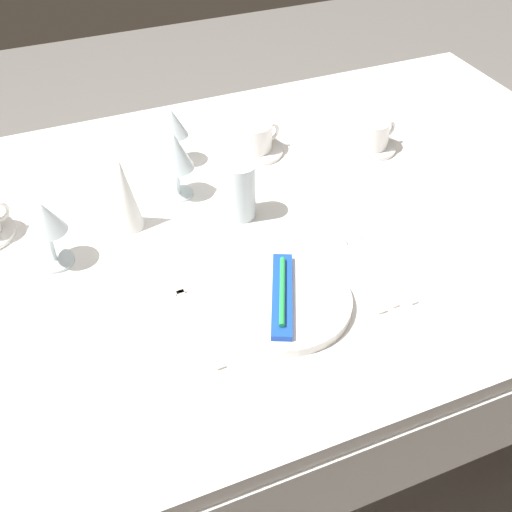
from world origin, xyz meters
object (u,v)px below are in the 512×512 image
Objects in this scene: spoon_soup at (356,261)px; drink_tumbler at (240,191)px; fork_outer at (194,317)px; wine_glass_left at (45,221)px; dinner_plate at (282,301)px; coffee_cup_left at (372,133)px; dinner_knife at (354,274)px; coffee_cup_far at (255,136)px; napkin_folded at (124,194)px; toothbrush_package at (282,294)px; wine_glass_right at (172,126)px; spoon_dessert at (372,257)px; wine_glass_centre at (175,154)px.

spoon_soup is 0.28m from drink_tumbler.
wine_glass_left is at bearing 128.84° from fork_outer.
coffee_cup_left is at bearing 44.01° from dinner_plate.
dinner_knife is 2.14× the size of coffee_cup_far.
coffee_cup_far is at bearing 93.19° from spoon_soup.
fork_outer is 1.87× the size of drink_tumbler.
napkin_folded reaches higher than spoon_soup.
toothbrush_package is at bearing -164.07° from spoon_soup.
fork_outer is at bearing -103.77° from wine_glass_right.
wine_glass_right is (-0.03, 0.53, 0.09)m from dinner_plate.
drink_tumbler is at bearing 0.40° from wine_glass_left.
spoon_dessert is 1.69× the size of wine_glass_right.
spoon_dessert is at bearing -50.78° from drink_tumbler.
fork_outer is 0.32m from napkin_folded.
coffee_cup_far is at bearing 97.58° from spoon_dessert.
toothbrush_package is at bearing 0.00° from dinner_plate.
fork_outer is 0.33m from wine_glass_left.
fork_outer is (-0.16, 0.03, -0.02)m from toothbrush_package.
coffee_cup_far is 0.77× the size of wine_glass_left.
spoon_soup is at bearing -54.39° from wine_glass_centre.
spoon_dessert is 1.53× the size of wine_glass_centre.
dinner_plate is at bearing -135.99° from coffee_cup_left.
wine_glass_centre is at bearing 76.38° from fork_outer.
coffee_cup_left is 0.99× the size of coffee_cup_far.
drink_tumbler is (-0.13, -0.22, 0.02)m from coffee_cup_far.
wine_glass_right reaches higher than drink_tumbler.
spoon_soup is at bearing 15.93° from toothbrush_package.
fork_outer is at bearing -123.57° from coffee_cup_far.
dinner_knife is at bearing -63.76° from drink_tumbler.
wine_glass_left is 1.11× the size of drink_tumbler.
toothbrush_package reaches higher than spoon_dessert.
wine_glass_left is at bearing -156.20° from coffee_cup_far.
dinner_plate is at bearing -37.76° from wine_glass_left.
wine_glass_left is 0.17m from napkin_folded.
wine_glass_centre is at bearing 23.29° from wine_glass_left.
dinner_plate is at bearing -107.37° from coffee_cup_far.
coffee_cup_far reaches higher than fork_outer.
wine_glass_right is 1.09× the size of drink_tumbler.
dinner_plate is at bearing -80.47° from wine_glass_centre.
dinner_knife is 1.42× the size of napkin_folded.
coffee_cup_left is 0.41m from drink_tumbler.
wine_glass_centre is 0.94× the size of napkin_folded.
drink_tumbler is 0.23m from napkin_folded.
drink_tumbler is (0.10, -0.12, -0.04)m from wine_glass_centre.
napkin_folded is (0.16, 0.06, -0.02)m from wine_glass_left.
toothbrush_package is 0.45m from wine_glass_left.
drink_tumbler is at bearing -75.67° from wine_glass_right.
dinner_knife is (0.16, 0.02, -0.01)m from dinner_plate.
wine_glass_left reaches higher than drink_tumbler.
coffee_cup_far is 0.20m from wine_glass_right.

